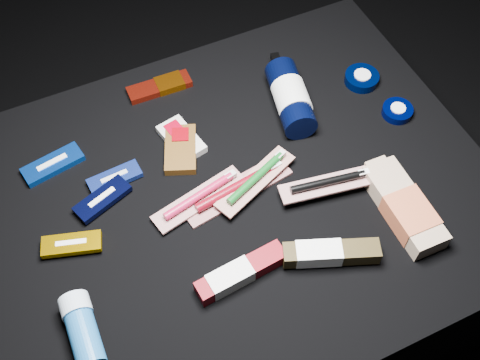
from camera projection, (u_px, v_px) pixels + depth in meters
name	position (u px, v px, depth m)	size (l,w,h in m)	color
ground	(236.00, 280.00, 1.48)	(3.00, 3.00, 0.00)	black
cloth_table	(236.00, 242.00, 1.31)	(0.98, 0.78, 0.40)	black
luna_bar_0	(53.00, 164.00, 1.17)	(0.12, 0.06, 0.02)	#0C40B1
luna_bar_1	(115.00, 178.00, 1.15)	(0.10, 0.04, 0.01)	#213FB5
luna_bar_2	(102.00, 199.00, 1.12)	(0.12, 0.08, 0.01)	black
luna_bar_3	(72.00, 244.00, 1.07)	(0.11, 0.07, 0.01)	#C49100
clif_bar_0	(181.00, 147.00, 1.19)	(0.10, 0.13, 0.02)	#553511
clif_bar_1	(180.00, 138.00, 1.21)	(0.08, 0.11, 0.02)	silver
power_bar	(163.00, 86.00, 1.29)	(0.14, 0.05, 0.02)	maroon
lotion_bottle	(290.00, 97.00, 1.23)	(0.10, 0.22, 0.07)	black
cream_tin_upper	(362.00, 78.00, 1.30)	(0.07, 0.07, 0.02)	black
cream_tin_lower	(397.00, 111.00, 1.25)	(0.06, 0.06, 0.02)	black
bodywash_bottle	(405.00, 208.00, 1.10)	(0.07, 0.21, 0.04)	tan
deodorant_stick	(82.00, 329.00, 0.97)	(0.05, 0.12, 0.05)	#1B5C9C
toothbrush_pack_0	(238.00, 188.00, 1.14)	(0.23, 0.08, 0.03)	#AEA5A3
toothbrush_pack_1	(200.00, 197.00, 1.12)	(0.20, 0.09, 0.02)	beige
toothbrush_pack_2	(256.00, 179.00, 1.14)	(0.19, 0.11, 0.02)	beige
toothbrush_pack_3	(329.00, 183.00, 1.12)	(0.19, 0.07, 0.02)	silver
toothpaste_carton_red	(237.00, 274.00, 1.03)	(0.17, 0.05, 0.03)	maroon
toothpaste_carton_green	(327.00, 253.00, 1.05)	(0.17, 0.10, 0.03)	#31270F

